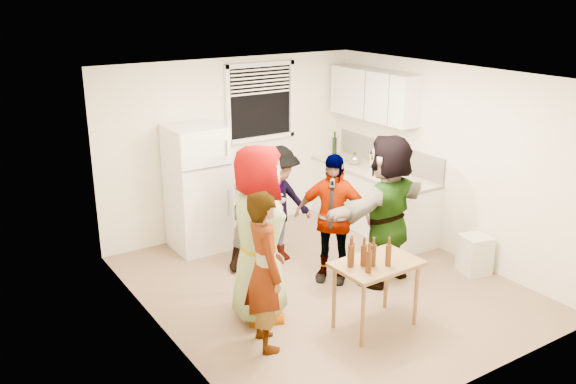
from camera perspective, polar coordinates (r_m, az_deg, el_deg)
room at (r=7.41m, az=3.39°, el=-8.72°), size 4.00×4.50×2.50m
window at (r=8.83m, az=-2.58°, el=8.42°), size 1.12×0.10×1.06m
refrigerator at (r=8.25m, az=-8.51°, el=0.35°), size 0.70×0.70×1.70m
counter_lower at (r=9.06m, az=7.82°, el=-0.76°), size 0.60×2.20×0.86m
countertop at (r=8.92m, az=7.94°, el=1.97°), size 0.64×2.22×0.04m
backsplash at (r=9.05m, az=9.37°, el=3.45°), size 0.03×2.20×0.36m
upper_cabinets at (r=8.92m, az=8.04°, el=9.01°), size 0.34×1.60×0.70m
kettle at (r=9.15m, az=6.25°, el=2.58°), size 0.27×0.24×0.19m
paper_towel at (r=8.87m, az=8.04°, el=2.00°), size 0.12×0.12×0.25m
wine_bottle at (r=9.69m, az=4.36°, el=3.52°), size 0.07×0.07×0.27m
beer_bottle_counter at (r=8.67m, az=8.58°, el=1.58°), size 0.06×0.06×0.22m
blue_cup at (r=8.26m, az=9.67°, el=0.69°), size 0.09×0.09×0.12m
picture_frame at (r=9.22m, az=7.98°, el=3.06°), size 0.02×0.16×0.13m
trash_bin at (r=7.97m, az=17.07°, el=-5.55°), size 0.40×0.40×0.49m
serving_table at (r=6.65m, az=8.03°, el=-12.29°), size 0.89×0.61×0.74m
beer_bottle_table at (r=6.23m, az=7.01°, el=-6.79°), size 0.05×0.05×0.21m
red_cup at (r=6.26m, az=7.70°, el=-6.71°), size 0.09×0.09×0.12m
guest_grey at (r=6.79m, az=-2.62°, el=-11.42°), size 2.13×1.67×0.61m
guest_stripe at (r=6.30m, az=-2.08°, el=-14.03°), size 1.71×0.95×0.39m
guest_back_left at (r=7.88m, az=-2.84°, el=-7.01°), size 0.91×1.65×0.60m
guest_back_right at (r=8.07m, az=-0.93°, el=-6.35°), size 1.08×1.59×0.57m
guest_black at (r=7.59m, az=4.02°, el=-8.06°), size 1.82×1.72×0.39m
guest_orange at (r=7.62m, az=8.92°, el=-8.13°), size 2.02×2.13×0.54m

